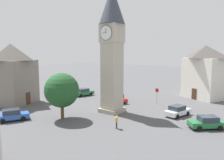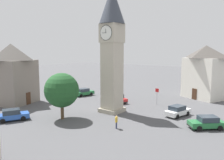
{
  "view_description": "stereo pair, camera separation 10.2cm",
  "coord_description": "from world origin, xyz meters",
  "px_view_note": "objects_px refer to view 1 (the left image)",
  "views": [
    {
      "loc": [
        -20.19,
        26.69,
        9.24
      ],
      "look_at": [
        0.0,
        0.0,
        4.87
      ],
      "focal_mm": 36.3,
      "sensor_mm": 36.0,
      "label": 1
    },
    {
      "loc": [
        -20.27,
        26.63,
        9.24
      ],
      "look_at": [
        0.0,
        0.0,
        4.87
      ],
      "focal_mm": 36.3,
      "sensor_mm": 36.0,
      "label": 2
    }
  ],
  "objects_px": {
    "tree": "(62,90)",
    "building_shop_left": "(205,72)",
    "road_sign": "(157,94)",
    "clock_tower": "(112,39)",
    "car_red_corner": "(207,122)",
    "car_silver_kerb": "(178,111)",
    "car_white_side": "(84,92)",
    "car_blue_kerb": "(118,98)",
    "pedestrian": "(117,120)",
    "car_black_far": "(12,115)",
    "building_corner_back": "(12,73)"
  },
  "relations": [
    {
      "from": "car_white_side",
      "to": "pedestrian",
      "type": "distance_m",
      "value": 20.76
    },
    {
      "from": "car_silver_kerb",
      "to": "road_sign",
      "type": "relative_size",
      "value": 1.58
    },
    {
      "from": "car_blue_kerb",
      "to": "pedestrian",
      "type": "bearing_deg",
      "value": 125.11
    },
    {
      "from": "clock_tower",
      "to": "building_shop_left",
      "type": "bearing_deg",
      "value": -113.62
    },
    {
      "from": "pedestrian",
      "to": "building_shop_left",
      "type": "relative_size",
      "value": 0.17
    },
    {
      "from": "road_sign",
      "to": "car_red_corner",
      "type": "bearing_deg",
      "value": 143.62
    },
    {
      "from": "road_sign",
      "to": "car_white_side",
      "type": "bearing_deg",
      "value": 7.56
    },
    {
      "from": "car_black_far",
      "to": "car_silver_kerb",
      "type": "bearing_deg",
      "value": -137.49
    },
    {
      "from": "car_blue_kerb",
      "to": "car_silver_kerb",
      "type": "relative_size",
      "value": 1.01
    },
    {
      "from": "road_sign",
      "to": "car_silver_kerb",
      "type": "bearing_deg",
      "value": 140.37
    },
    {
      "from": "clock_tower",
      "to": "car_white_side",
      "type": "xyz_separation_m",
      "value": [
        12.07,
        -6.29,
        -10.13
      ]
    },
    {
      "from": "pedestrian",
      "to": "tree",
      "type": "bearing_deg",
      "value": 9.5
    },
    {
      "from": "car_black_far",
      "to": "building_shop_left",
      "type": "distance_m",
      "value": 34.65
    },
    {
      "from": "car_red_corner",
      "to": "tree",
      "type": "relative_size",
      "value": 0.67
    },
    {
      "from": "car_blue_kerb",
      "to": "tree",
      "type": "distance_m",
      "value": 13.1
    },
    {
      "from": "car_black_far",
      "to": "road_sign",
      "type": "distance_m",
      "value": 22.82
    },
    {
      "from": "car_silver_kerb",
      "to": "car_black_far",
      "type": "bearing_deg",
      "value": 42.51
    },
    {
      "from": "tree",
      "to": "building_shop_left",
      "type": "xyz_separation_m",
      "value": [
        -11.41,
        -25.82,
        1.24
      ]
    },
    {
      "from": "car_white_side",
      "to": "building_corner_back",
      "type": "bearing_deg",
      "value": 66.63
    },
    {
      "from": "car_red_corner",
      "to": "car_white_side",
      "type": "distance_m",
      "value": 26.15
    },
    {
      "from": "road_sign",
      "to": "car_black_far",
      "type": "bearing_deg",
      "value": 60.38
    },
    {
      "from": "building_corner_back",
      "to": "road_sign",
      "type": "distance_m",
      "value": 25.4
    },
    {
      "from": "clock_tower",
      "to": "car_blue_kerb",
      "type": "relative_size",
      "value": 4.2
    },
    {
      "from": "clock_tower",
      "to": "pedestrian",
      "type": "xyz_separation_m",
      "value": [
        -4.93,
        5.62,
        -9.88
      ]
    },
    {
      "from": "car_blue_kerb",
      "to": "road_sign",
      "type": "height_order",
      "value": "road_sign"
    },
    {
      "from": "clock_tower",
      "to": "car_silver_kerb",
      "type": "bearing_deg",
      "value": -156.41
    },
    {
      "from": "car_red_corner",
      "to": "building_shop_left",
      "type": "distance_m",
      "value": 19.27
    },
    {
      "from": "car_white_side",
      "to": "tree",
      "type": "xyz_separation_m",
      "value": [
        -8.91,
        13.26,
        3.2
      ]
    },
    {
      "from": "building_shop_left",
      "to": "road_sign",
      "type": "relative_size",
      "value": 3.66
    },
    {
      "from": "building_corner_back",
      "to": "road_sign",
      "type": "relative_size",
      "value": 3.72
    },
    {
      "from": "car_blue_kerb",
      "to": "car_white_side",
      "type": "distance_m",
      "value": 9.04
    },
    {
      "from": "building_shop_left",
      "to": "car_white_side",
      "type": "bearing_deg",
      "value": 31.73
    },
    {
      "from": "car_red_corner",
      "to": "car_black_far",
      "type": "distance_m",
      "value": 24.72
    },
    {
      "from": "tree",
      "to": "building_shop_left",
      "type": "height_order",
      "value": "building_shop_left"
    },
    {
      "from": "clock_tower",
      "to": "building_corner_back",
      "type": "height_order",
      "value": "clock_tower"
    },
    {
      "from": "car_silver_kerb",
      "to": "tree",
      "type": "height_order",
      "value": "tree"
    },
    {
      "from": "clock_tower",
      "to": "building_shop_left",
      "type": "relative_size",
      "value": 1.83
    },
    {
      "from": "pedestrian",
      "to": "road_sign",
      "type": "distance_m",
      "value": 14.07
    },
    {
      "from": "car_black_far",
      "to": "building_shop_left",
      "type": "xyz_separation_m",
      "value": [
        -16.16,
        -30.33,
        4.45
      ]
    },
    {
      "from": "car_silver_kerb",
      "to": "pedestrian",
      "type": "bearing_deg",
      "value": 67.84
    },
    {
      "from": "car_black_far",
      "to": "tree",
      "type": "distance_m",
      "value": 7.29
    },
    {
      "from": "building_shop_left",
      "to": "pedestrian",
      "type": "bearing_deg",
      "value": 82.29
    },
    {
      "from": "clock_tower",
      "to": "tree",
      "type": "xyz_separation_m",
      "value": [
        3.17,
        6.97,
        -6.93
      ]
    },
    {
      "from": "car_red_corner",
      "to": "building_corner_back",
      "type": "distance_m",
      "value": 31.94
    },
    {
      "from": "car_red_corner",
      "to": "car_blue_kerb",
      "type": "bearing_deg",
      "value": -16.42
    },
    {
      "from": "car_silver_kerb",
      "to": "building_corner_back",
      "type": "height_order",
      "value": "building_corner_back"
    },
    {
      "from": "car_red_corner",
      "to": "building_corner_back",
      "type": "bearing_deg",
      "value": 12.45
    },
    {
      "from": "tree",
      "to": "car_black_far",
      "type": "bearing_deg",
      "value": 43.43
    },
    {
      "from": "car_white_side",
      "to": "tree",
      "type": "relative_size",
      "value": 0.7
    },
    {
      "from": "tree",
      "to": "building_shop_left",
      "type": "bearing_deg",
      "value": -113.83
    }
  ]
}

